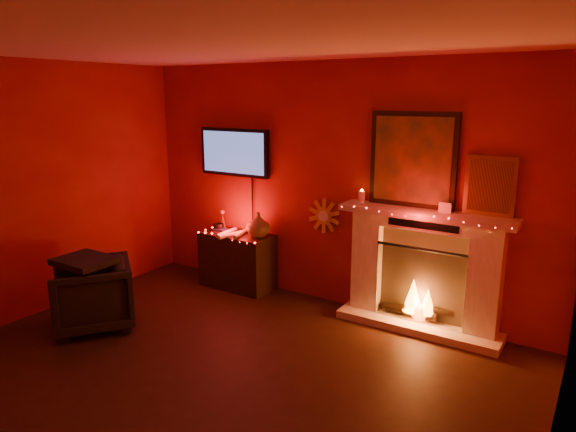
% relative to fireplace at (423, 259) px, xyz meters
% --- Properties ---
extents(room, '(5.00, 5.00, 5.00)m').
position_rel_fireplace_xyz_m(room, '(-1.14, -2.39, 0.63)').
color(room, black).
rests_on(room, ground).
extents(floor, '(5.00, 5.00, 0.00)m').
position_rel_fireplace_xyz_m(floor, '(-1.14, -2.39, -0.72)').
color(floor, black).
rests_on(floor, ground).
extents(fireplace, '(1.72, 0.40, 2.18)m').
position_rel_fireplace_xyz_m(fireplace, '(0.00, 0.00, 0.00)').
color(fireplace, '#F4E2CD').
rests_on(fireplace, floor).
extents(tv, '(1.00, 0.07, 1.24)m').
position_rel_fireplace_xyz_m(tv, '(-2.44, 0.06, 0.92)').
color(tv, black).
rests_on(tv, room).
extents(sunburst_clock, '(0.40, 0.03, 0.40)m').
position_rel_fireplace_xyz_m(sunburst_clock, '(-1.19, 0.09, 0.28)').
color(sunburst_clock, gold).
rests_on(sunburst_clock, room).
extents(console_table, '(0.90, 0.56, 0.98)m').
position_rel_fireplace_xyz_m(console_table, '(-2.26, -0.13, -0.33)').
color(console_table, black).
rests_on(console_table, floor).
extents(armchair, '(1.05, 1.06, 0.70)m').
position_rel_fireplace_xyz_m(armchair, '(-2.81, -1.83, -0.38)').
color(armchair, black).
rests_on(armchair, floor).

